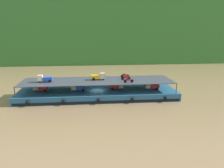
# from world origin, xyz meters

# --- Properties ---
(ground_plane) EXTENTS (400.00, 400.00, 0.00)m
(ground_plane) POSITION_xyz_m (0.00, 0.00, 0.00)
(ground_plane) COLOR olive
(hillside_far_bank) EXTENTS (115.87, 40.66, 32.61)m
(hillside_far_bank) POSITION_xyz_m (0.00, 61.17, 18.36)
(hillside_far_bank) COLOR #33702D
(hillside_far_bank) RESTS_ON ground
(cargo_barge) EXTENTS (31.41, 9.21, 1.50)m
(cargo_barge) POSITION_xyz_m (0.00, -0.03, 0.75)
(cargo_barge) COLOR #23567A
(cargo_barge) RESTS_ON ground
(cargo_rack) EXTENTS (29.81, 7.88, 2.00)m
(cargo_rack) POSITION_xyz_m (0.00, 0.00, 3.44)
(cargo_rack) COLOR #383D47
(cargo_rack) RESTS_ON cargo_barge
(mini_truck_lower_stern) EXTENTS (2.75, 1.22, 1.38)m
(mini_truck_lower_stern) POSITION_xyz_m (-11.33, 0.40, 2.19)
(mini_truck_lower_stern) COLOR red
(mini_truck_lower_stern) RESTS_ON cargo_barge
(mini_truck_lower_aft) EXTENTS (2.77, 1.24, 1.38)m
(mini_truck_lower_aft) POSITION_xyz_m (-3.91, -0.17, 2.19)
(mini_truck_lower_aft) COLOR #1E47B7
(mini_truck_lower_aft) RESTS_ON cargo_barge
(mini_truck_lower_mid) EXTENTS (2.77, 1.25, 1.38)m
(mini_truck_lower_mid) POSITION_xyz_m (3.94, 0.34, 2.19)
(mini_truck_lower_mid) COLOR red
(mini_truck_lower_mid) RESTS_ON cargo_barge
(mini_truck_lower_fore) EXTENTS (2.79, 1.28, 1.38)m
(mini_truck_lower_fore) POSITION_xyz_m (11.06, -0.37, 2.19)
(mini_truck_lower_fore) COLOR red
(mini_truck_lower_fore) RESTS_ON cargo_barge
(mini_truck_upper_stern) EXTENTS (2.79, 1.28, 1.38)m
(mini_truck_upper_stern) POSITION_xyz_m (-10.16, -0.41, 4.19)
(mini_truck_upper_stern) COLOR #1E47B7
(mini_truck_upper_stern) RESTS_ON cargo_rack
(mini_truck_upper_mid) EXTENTS (2.75, 1.22, 1.38)m
(mini_truck_upper_mid) POSITION_xyz_m (0.19, 0.57, 4.19)
(mini_truck_upper_mid) COLOR gold
(mini_truck_upper_mid) RESTS_ON cargo_rack
(motorcycle_upper_port) EXTENTS (1.90, 0.55, 0.87)m
(motorcycle_upper_port) POSITION_xyz_m (5.84, -2.36, 3.93)
(motorcycle_upper_port) COLOR black
(motorcycle_upper_port) RESTS_ON cargo_rack
(motorcycle_upper_centre) EXTENTS (1.90, 0.55, 0.87)m
(motorcycle_upper_centre) POSITION_xyz_m (5.69, -0.00, 3.93)
(motorcycle_upper_centre) COLOR black
(motorcycle_upper_centre) RESTS_ON cargo_rack
(motorcycle_upper_stbd) EXTENTS (1.90, 0.55, 0.87)m
(motorcycle_upper_stbd) POSITION_xyz_m (5.92, 2.36, 3.93)
(motorcycle_upper_stbd) COLOR black
(motorcycle_upper_stbd) RESTS_ON cargo_rack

